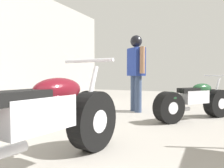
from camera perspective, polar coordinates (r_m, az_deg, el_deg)
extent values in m
plane|color=gray|center=(3.37, 8.45, -12.29)|extent=(16.12, 16.12, 0.00)
cube|color=#A3A099|center=(4.89, -26.04, 8.07)|extent=(0.08, 7.39, 2.71)
cylinder|color=black|center=(2.60, -4.82, -9.15)|extent=(0.30, 0.69, 0.67)
cylinder|color=silver|center=(2.60, -4.82, -9.15)|extent=(0.24, 0.28, 0.25)
cube|color=silver|center=(2.03, -18.13, -7.18)|extent=(0.35, 0.70, 0.29)
ellipsoid|color=#5B0F19|center=(2.15, -13.44, -1.49)|extent=(0.35, 0.58, 0.23)
cube|color=black|center=(1.89, -22.63, -3.12)|extent=(0.30, 0.53, 0.10)
cylinder|color=silver|center=(2.52, -5.42, -2.29)|extent=(0.09, 0.27, 0.61)
cylinder|color=silver|center=(2.48, -6.06, 5.86)|extent=(0.65, 0.14, 0.04)
cylinder|color=black|center=(5.02, 24.93, -4.39)|extent=(0.52, 0.57, 0.55)
cylinder|color=silver|center=(5.02, 24.93, -4.39)|extent=(0.31, 0.31, 0.21)
cylinder|color=black|center=(4.11, 14.13, -5.73)|extent=(0.52, 0.57, 0.55)
cylinder|color=silver|center=(4.11, 14.13, -5.73)|extent=(0.31, 0.31, 0.21)
cube|color=silver|center=(4.52, 20.11, -3.07)|extent=(0.51, 0.56, 0.24)
ellipsoid|color=#1E4728|center=(4.65, 21.72, -1.02)|extent=(0.46, 0.49, 0.19)
cube|color=black|center=(4.40, 18.76, -1.51)|extent=(0.41, 0.44, 0.09)
ellipsoid|color=#1E4728|center=(4.11, 14.61, -3.30)|extent=(0.41, 0.44, 0.21)
cylinder|color=silver|center=(4.97, 24.74, -1.46)|extent=(0.17, 0.20, 0.50)
cylinder|color=silver|center=(4.93, 24.56, 1.93)|extent=(0.44, 0.36, 0.03)
cylinder|color=silver|center=(4.45, 16.64, -6.19)|extent=(0.36, 0.42, 0.08)
cylinder|color=#384766|center=(5.29, 5.53, -2.36)|extent=(0.22, 0.22, 0.82)
cylinder|color=#384766|center=(5.11, 6.59, -2.54)|extent=(0.22, 0.22, 0.82)
cube|color=navy|center=(5.19, 6.09, 5.54)|extent=(0.50, 0.49, 0.63)
cylinder|color=#9E7051|center=(5.44, 4.69, 5.68)|extent=(0.16, 0.16, 0.58)
cylinder|color=#9E7051|center=(4.94, 7.64, 5.99)|extent=(0.16, 0.16, 0.58)
sphere|color=black|center=(5.23, 6.12, 10.47)|extent=(0.23, 0.23, 0.23)
sphere|color=black|center=(5.23, 6.12, 10.66)|extent=(0.27, 0.27, 0.27)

